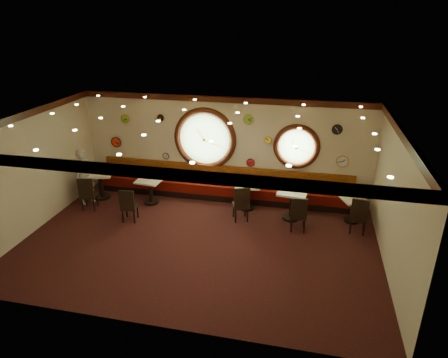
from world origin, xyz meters
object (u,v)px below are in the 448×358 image
(condiment_d_pepper, at_px, (295,189))
(condiment_b_bottle, at_px, (154,177))
(condiment_a_pepper, at_px, (98,171))
(condiment_b_pepper, at_px, (149,178))
(chair_a, at_px, (87,192))
(table_a, at_px, (101,182))
(condiment_d_bottle, at_px, (297,188))
(condiment_e_pepper, at_px, (354,197))
(condiment_c_salt, at_px, (244,181))
(condiment_c_bottle, at_px, (250,181))
(condiment_b_salt, at_px, (148,177))
(waiter, at_px, (85,177))
(table_d, at_px, (292,201))
(chair_d, at_px, (299,212))
(condiment_d_salt, at_px, (289,188))
(condiment_e_bottle, at_px, (357,196))
(chair_e, at_px, (359,214))
(chair_b, at_px, (128,203))
(condiment_a_bottle, at_px, (106,169))
(condiment_e_salt, at_px, (351,196))
(condiment_a_salt, at_px, (96,171))
(table_c, at_px, (247,193))
(table_b, at_px, (150,188))
(table_e, at_px, (353,207))
(condiment_c_pepper, at_px, (247,182))
(chair_c, at_px, (241,202))

(condiment_d_pepper, height_order, condiment_b_bottle, condiment_d_pepper)
(condiment_a_pepper, relative_size, condiment_b_pepper, 1.10)
(chair_a, bearing_deg, table_a, 80.62)
(condiment_d_bottle, bearing_deg, condiment_e_pepper, 5.48)
(condiment_c_salt, distance_m, condiment_c_bottle, 0.18)
(condiment_b_salt, bearing_deg, condiment_c_salt, 5.41)
(waiter, bearing_deg, condiment_b_pepper, -46.71)
(table_d, height_order, condiment_c_bottle, condiment_c_bottle)
(chair_d, relative_size, condiment_b_pepper, 6.14)
(condiment_d_bottle, bearing_deg, condiment_d_salt, 177.13)
(condiment_b_bottle, relative_size, condiment_d_bottle, 0.92)
(condiment_a_pepper, height_order, condiment_d_pepper, condiment_d_pepper)
(condiment_d_pepper, relative_size, condiment_e_bottle, 0.72)
(condiment_c_bottle, bearing_deg, condiment_d_salt, -18.46)
(condiment_c_bottle, bearing_deg, chair_d, -36.88)
(table_a, height_order, table_d, table_d)
(condiment_b_pepper, bearing_deg, condiment_c_salt, 7.27)
(chair_e, height_order, condiment_d_salt, chair_e)
(chair_b, distance_m, condiment_a_pepper, 2.00)
(condiment_b_pepper, relative_size, condiment_a_bottle, 0.61)
(chair_a, relative_size, condiment_b_bottle, 4.48)
(condiment_b_pepper, bearing_deg, condiment_e_salt, 1.83)
(condiment_b_pepper, height_order, condiment_b_bottle, condiment_b_bottle)
(condiment_c_bottle, bearing_deg, chair_e, -16.43)
(table_a, xyz_separation_m, condiment_a_salt, (-0.13, 0.01, 0.37))
(chair_a, xyz_separation_m, condiment_e_salt, (7.53, 1.03, 0.15))
(chair_b, relative_size, condiment_c_bottle, 4.40)
(condiment_c_bottle, bearing_deg, condiment_b_salt, -174.93)
(waiter, bearing_deg, table_a, -2.13)
(table_c, relative_size, condiment_e_pepper, 7.88)
(condiment_d_pepper, bearing_deg, condiment_c_bottle, 161.79)
(chair_e, xyz_separation_m, condiment_a_bottle, (-7.57, 0.70, 0.36))
(table_d, distance_m, condiment_b_pepper, 4.31)
(table_b, xyz_separation_m, condiment_a_pepper, (-1.68, -0.02, 0.43))
(table_d, height_order, chair_d, chair_d)
(table_e, distance_m, condiment_d_salt, 1.86)
(table_d, relative_size, chair_e, 1.37)
(chair_e, bearing_deg, chair_b, -167.60)
(condiment_d_bottle, height_order, condiment_e_bottle, condiment_d_bottle)
(table_b, relative_size, condiment_b_bottle, 5.47)
(chair_e, height_order, condiment_b_salt, chair_e)
(condiment_c_pepper, distance_m, condiment_e_pepper, 3.04)
(chair_c, xyz_separation_m, condiment_a_salt, (-4.72, 0.55, 0.31))
(chair_c, bearing_deg, condiment_e_salt, -7.75)
(condiment_c_bottle, distance_m, waiter, 4.99)
(table_a, xyz_separation_m, condiment_b_pepper, (1.66, -0.01, 0.29))
(table_c, relative_size, condiment_a_salt, 9.51)
(chair_b, xyz_separation_m, condiment_e_salt, (6.04, 1.44, 0.18))
(waiter, bearing_deg, chair_c, -59.67)
(condiment_c_pepper, bearing_deg, condiment_e_pepper, -3.24)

